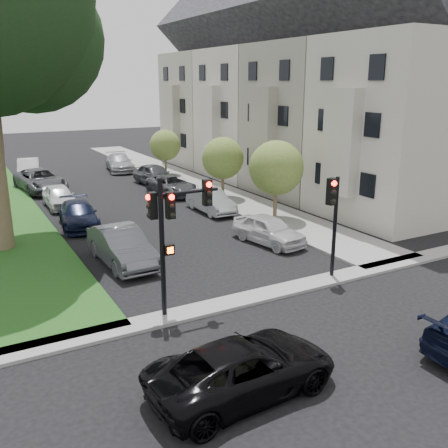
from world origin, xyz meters
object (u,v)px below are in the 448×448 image
traffic_signal_secondary (333,209)px  car_parked_6 (78,215)px  car_parked_9 (29,168)px  car_parked_1 (211,201)px  car_parked_8 (40,180)px  car_parked_0 (269,230)px  car_parked_2 (172,185)px  small_tree_b (223,158)px  car_parked_3 (155,175)px  car_cross_near (243,368)px  small_tree_a (276,168)px  car_parked_7 (59,196)px  small_tree_c (165,145)px  traffic_signal_main (172,222)px  car_parked_5 (122,246)px  car_parked_4 (120,163)px

traffic_signal_secondary → car_parked_6: size_ratio=0.89×
car_parked_9 → car_parked_1: bearing=-56.5°
car_parked_6 → car_parked_8: (-0.22, 10.40, 0.13)m
car_parked_0 → car_parked_2: size_ratio=0.85×
small_tree_b → car_parked_3: small_tree_b is taller
traffic_signal_secondary → car_cross_near: bearing=-145.0°
car_parked_3 → car_parked_2: bearing=-98.2°
car_parked_1 → car_parked_6: (-7.66, 0.71, -0.02)m
car_cross_near → small_tree_a: bearing=-40.5°
car_cross_near → car_parked_7: (-0.09, 21.95, 0.01)m
small_tree_b → car_parked_1: bearing=-130.4°
small_tree_c → car_parked_8: 10.38m
traffic_signal_main → car_parked_5: 6.06m
car_parked_1 → car_parked_8: size_ratio=0.73×
car_parked_7 → car_parked_8: 5.54m
car_parked_6 → car_cross_near: bearing=-83.0°
traffic_signal_secondary → car_parked_4: (0.32, 28.08, -2.12)m
car_parked_3 → car_parked_4: size_ratio=0.93×
car_parked_5 → car_parked_8: size_ratio=0.85×
traffic_signal_secondary → car_parked_1: bearing=86.5°
traffic_signal_main → car_cross_near: traffic_signal_main is taller
small_tree_c → car_parked_1: (-2.26, -12.49, -1.83)m
small_tree_a → car_parked_8: small_tree_a is taller
car_parked_2 → car_parked_4: size_ratio=0.95×
traffic_signal_main → car_parked_5: (-0.02, 5.54, -2.45)m
car_parked_8 → car_parked_3: bearing=-21.2°
car_parked_5 → car_parked_0: bearing=-7.9°
small_tree_a → small_tree_b: small_tree_a is taller
car_parked_3 → car_parked_8: bearing=159.8°
car_parked_0 → car_parked_5: bearing=164.7°
small_tree_b → car_cross_near: (-9.86, -19.04, -2.04)m
small_tree_c → car_parked_4: size_ratio=0.75×
car_cross_near → car_parked_6: 17.09m
car_parked_8 → car_parked_5: bearing=-95.4°
car_parked_6 → traffic_signal_main: bearing=-81.8°
small_tree_b → traffic_signal_main: 17.15m
car_parked_3 → car_parked_9: 11.10m
traffic_signal_main → car_parked_2: size_ratio=0.99×
traffic_signal_secondary → car_parked_8: 23.87m
car_parked_0 → car_parked_3: bearing=78.9°
traffic_signal_main → car_parked_3: 22.07m
traffic_signal_main → car_parked_0: 8.93m
traffic_signal_main → car_cross_near: 5.49m
car_parked_2 → car_parked_6: size_ratio=1.04×
small_tree_c → traffic_signal_main: traffic_signal_main is taller
car_parked_8 → car_parked_7: bearing=-95.1°
car_parked_2 → car_parked_8: car_parked_8 is taller
car_parked_1 → car_parked_8: car_parked_8 is taller
car_parked_4 → car_parked_8: (-7.49, -5.41, 0.06)m
small_tree_c → car_parked_6: bearing=-130.1°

